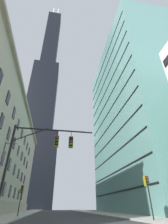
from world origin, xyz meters
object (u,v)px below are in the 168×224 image
Objects in this scene: traffic_light_near_right at (147,183)px; street_lamppost at (1,170)px; traffic_signal_mast at (43,150)px; traffic_light_far_left at (22,191)px.

traffic_light_near_right is 16.66m from street_lamppost.
traffic_signal_mast is 2.00× the size of traffic_light_far_left.
traffic_signal_mast is 0.92× the size of street_lamppost.
traffic_light_near_right is 1.03× the size of traffic_light_far_left.
traffic_light_near_right is at bearing -36.04° from traffic_light_far_left.
traffic_light_far_left is (-14.03, 10.21, -0.11)m from traffic_light_near_right.
traffic_light_far_left is (-3.23, 12.51, -2.40)m from traffic_signal_mast.
street_lamppost reaches higher than traffic_signal_mast.
street_lamppost is at bearing -108.67° from traffic_light_far_left.
traffic_light_near_right is 0.48× the size of street_lamppost.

